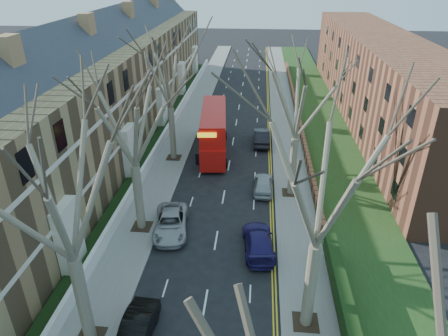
# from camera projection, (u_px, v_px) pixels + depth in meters

# --- Properties ---
(pavement_left) EXTENTS (3.00, 102.00, 0.12)m
(pavement_left) POSITION_uv_depth(u_px,v_px,m) (189.00, 120.00, 50.36)
(pavement_left) COLOR slate
(pavement_left) RESTS_ON ground
(pavement_right) EXTENTS (3.00, 102.00, 0.12)m
(pavement_right) POSITION_uv_depth(u_px,v_px,m) (285.00, 123.00, 49.42)
(pavement_right) COLOR slate
(pavement_right) RESTS_ON ground
(terrace_left) EXTENTS (9.70, 78.00, 13.60)m
(terrace_left) POSITION_uv_depth(u_px,v_px,m) (101.00, 95.00, 41.37)
(terrace_left) COLOR olive
(terrace_left) RESTS_ON ground
(flats_right) EXTENTS (13.97, 54.00, 10.00)m
(flats_right) POSITION_uv_depth(u_px,v_px,m) (378.00, 78.00, 49.81)
(flats_right) COLOR brown
(flats_right) RESTS_ON ground
(front_wall_left) EXTENTS (0.30, 78.00, 1.00)m
(front_wall_left) POSITION_uv_depth(u_px,v_px,m) (161.00, 141.00, 43.14)
(front_wall_left) COLOR white
(front_wall_left) RESTS_ON ground
(grass_verge_right) EXTENTS (6.00, 102.00, 0.06)m
(grass_verge_right) POSITION_uv_depth(u_px,v_px,m) (322.00, 124.00, 49.02)
(grass_verge_right) COLOR #1B3714
(grass_verge_right) RESTS_ON ground
(tree_left_mid) EXTENTS (10.50, 10.50, 14.71)m
(tree_left_mid) POSITION_uv_depth(u_px,v_px,m) (57.00, 181.00, 16.75)
(tree_left_mid) COLOR #685C4A
(tree_left_mid) RESTS_ON ground
(tree_left_far) EXTENTS (10.15, 10.15, 14.22)m
(tree_left_far) POSITION_uv_depth(u_px,v_px,m) (129.00, 111.00, 25.76)
(tree_left_far) COLOR #685C4A
(tree_left_far) RESTS_ON ground
(tree_left_dist) EXTENTS (10.50, 10.50, 14.71)m
(tree_left_dist) POSITION_uv_depth(u_px,v_px,m) (168.00, 64.00, 36.25)
(tree_left_dist) COLOR #685C4A
(tree_left_dist) RESTS_ON ground
(tree_right_mid) EXTENTS (10.50, 10.50, 14.71)m
(tree_right_mid) POSITION_uv_depth(u_px,v_px,m) (325.00, 170.00, 17.63)
(tree_right_mid) COLOR #685C4A
(tree_right_mid) RESTS_ON ground
(tree_right_far) EXTENTS (10.15, 10.15, 14.22)m
(tree_right_far) POSITION_uv_depth(u_px,v_px,m) (300.00, 89.00, 30.18)
(tree_right_far) COLOR #685C4A
(tree_right_far) RESTS_ON ground
(double_decker_bus) EXTENTS (3.43, 10.91, 4.50)m
(double_decker_bus) POSITION_uv_depth(u_px,v_px,m) (214.00, 132.00, 41.09)
(double_decker_bus) COLOR red
(double_decker_bus) RESTS_ON ground
(car_left_mid) EXTENTS (1.68, 4.34, 1.41)m
(car_left_mid) POSITION_uv_depth(u_px,v_px,m) (136.00, 331.00, 20.68)
(car_left_mid) COLOR black
(car_left_mid) RESTS_ON ground
(car_left_far) EXTENTS (3.04, 5.42, 1.43)m
(car_left_far) POSITION_uv_depth(u_px,v_px,m) (171.00, 223.00, 29.32)
(car_left_far) COLOR #9B9AA0
(car_left_far) RESTS_ON ground
(car_right_near) EXTENTS (2.52, 5.13, 1.44)m
(car_right_near) POSITION_uv_depth(u_px,v_px,m) (258.00, 241.00, 27.38)
(car_right_near) COLOR #201855
(car_right_near) RESTS_ON ground
(car_right_mid) EXTENTS (1.72, 4.11, 1.39)m
(car_right_mid) POSITION_uv_depth(u_px,v_px,m) (263.00, 184.00, 34.58)
(car_right_mid) COLOR #A0A4A9
(car_right_mid) RESTS_ON ground
(car_right_far) EXTENTS (1.77, 4.87, 1.60)m
(car_right_far) POSITION_uv_depth(u_px,v_px,m) (262.00, 137.00, 43.66)
(car_right_far) COLOR black
(car_right_far) RESTS_ON ground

